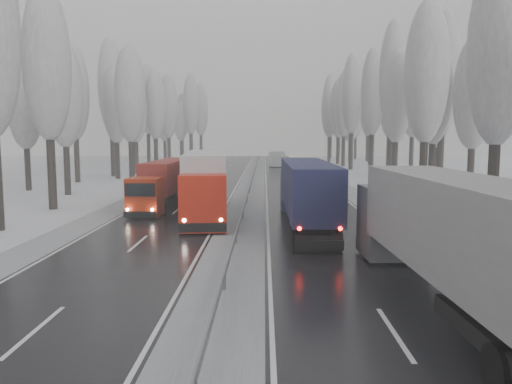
{
  "coord_description": "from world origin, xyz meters",
  "views": [
    {
      "loc": [
        1.46,
        -13.99,
        5.71
      ],
      "look_at": [
        0.95,
        17.28,
        2.2
      ],
      "focal_mm": 35.0,
      "sensor_mm": 36.0,
      "label": 1
    }
  ],
  "objects_px": {
    "truck_grey_tarp": "(452,232)",
    "box_truck_distant": "(277,159)",
    "truck_blue_box": "(306,189)",
    "truck_red_red": "(166,179)",
    "truck_red_white": "(206,179)",
    "truck_cream_box": "(302,174)"
  },
  "relations": [
    {
      "from": "truck_blue_box",
      "to": "truck_red_red",
      "type": "height_order",
      "value": "truck_blue_box"
    },
    {
      "from": "truck_grey_tarp",
      "to": "truck_blue_box",
      "type": "relative_size",
      "value": 1.06
    },
    {
      "from": "truck_grey_tarp",
      "to": "truck_cream_box",
      "type": "distance_m",
      "value": 29.51
    },
    {
      "from": "box_truck_distant",
      "to": "truck_blue_box",
      "type": "bearing_deg",
      "value": -82.89
    },
    {
      "from": "truck_red_white",
      "to": "truck_red_red",
      "type": "xyz_separation_m",
      "value": [
        -3.94,
        5.17,
        -0.5
      ]
    },
    {
      "from": "truck_red_white",
      "to": "truck_red_red",
      "type": "bearing_deg",
      "value": 122.01
    },
    {
      "from": "truck_blue_box",
      "to": "truck_red_red",
      "type": "xyz_separation_m",
      "value": [
        -10.79,
        10.38,
        -0.3
      ]
    },
    {
      "from": "truck_cream_box",
      "to": "box_truck_distant",
      "type": "relative_size",
      "value": 1.88
    },
    {
      "from": "truck_blue_box",
      "to": "truck_red_red",
      "type": "bearing_deg",
      "value": 135.74
    },
    {
      "from": "truck_red_red",
      "to": "truck_blue_box",
      "type": "bearing_deg",
      "value": -42.39
    },
    {
      "from": "truck_cream_box",
      "to": "truck_red_red",
      "type": "xyz_separation_m",
      "value": [
        -11.7,
        -4.3,
        -0.1
      ]
    },
    {
      "from": "truck_blue_box",
      "to": "truck_red_white",
      "type": "distance_m",
      "value": 8.6
    },
    {
      "from": "box_truck_distant",
      "to": "truck_red_white",
      "type": "height_order",
      "value": "truck_red_white"
    },
    {
      "from": "truck_grey_tarp",
      "to": "truck_red_white",
      "type": "xyz_separation_m",
      "value": [
        -10.46,
        19.91,
        0.06
      ]
    },
    {
      "from": "truck_blue_box",
      "to": "truck_red_white",
      "type": "bearing_deg",
      "value": 142.37
    },
    {
      "from": "truck_red_white",
      "to": "truck_red_red",
      "type": "relative_size",
      "value": 1.24
    },
    {
      "from": "truck_cream_box",
      "to": "truck_red_red",
      "type": "distance_m",
      "value": 12.46
    },
    {
      "from": "truck_cream_box",
      "to": "truck_red_white",
      "type": "height_order",
      "value": "truck_red_white"
    },
    {
      "from": "truck_cream_box",
      "to": "truck_red_white",
      "type": "xyz_separation_m",
      "value": [
        -7.75,
        -9.47,
        0.4
      ]
    },
    {
      "from": "truck_grey_tarp",
      "to": "box_truck_distant",
      "type": "bearing_deg",
      "value": 90.62
    },
    {
      "from": "truck_grey_tarp",
      "to": "truck_blue_box",
      "type": "height_order",
      "value": "truck_grey_tarp"
    },
    {
      "from": "box_truck_distant",
      "to": "truck_red_white",
      "type": "distance_m",
      "value": 58.69
    }
  ]
}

